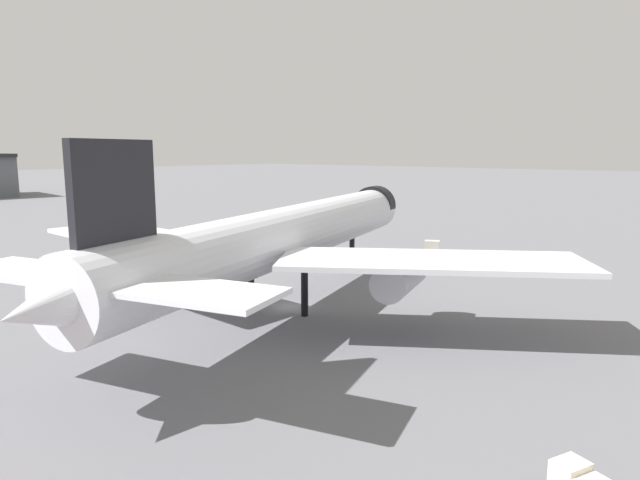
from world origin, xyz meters
The scene contains 4 objects.
ground centered at (0.00, 0.00, 0.00)m, with size 900.00×900.00×0.00m, color slate.
airliner_near_gate centered at (-0.01, 0.18, 7.54)m, with size 64.38×57.63×17.12m.
baggage_cart_trailing centered at (38.62, 4.00, 0.98)m, with size 2.63×2.82×1.82m.
traffic_cone_near_nose centered at (1.40, 35.87, 0.37)m, with size 0.59×0.59×0.74m, color #F2600C.
Camera 1 is at (-41.87, -38.99, 16.44)m, focal length 31.17 mm.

